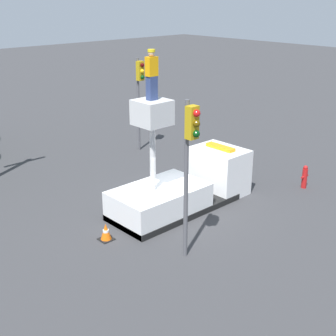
% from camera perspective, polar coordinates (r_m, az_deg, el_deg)
% --- Properties ---
extents(ground_plane, '(120.00, 120.00, 0.00)m').
position_cam_1_polar(ground_plane, '(18.88, 0.79, -5.04)').
color(ground_plane, '#38383A').
extents(bucket_truck, '(6.20, 2.33, 4.63)m').
position_cam_1_polar(bucket_truck, '(18.83, 1.85, -2.22)').
color(bucket_truck, black).
rests_on(bucket_truck, ground).
extents(worker, '(0.40, 0.26, 1.75)m').
position_cam_1_polar(worker, '(16.49, -2.00, 11.28)').
color(worker, navy).
rests_on(worker, bucket_truck).
extents(traffic_light_pole, '(0.34, 0.57, 5.24)m').
position_cam_1_polar(traffic_light_pole, '(14.15, 2.68, 2.18)').
color(traffic_light_pole, '#515156').
rests_on(traffic_light_pole, ground).
extents(traffic_light_across, '(0.34, 0.57, 5.02)m').
position_cam_1_polar(traffic_light_across, '(25.03, -3.48, 9.93)').
color(traffic_light_across, '#515156').
rests_on(traffic_light_across, ground).
extents(fire_hydrant, '(0.47, 0.23, 1.06)m').
position_cam_1_polar(fire_hydrant, '(21.58, 16.32, -1.04)').
color(fire_hydrant, red).
rests_on(fire_hydrant, ground).
extents(traffic_cone_rear, '(0.48, 0.48, 0.62)m').
position_cam_1_polar(traffic_cone_rear, '(16.70, -7.58, -7.75)').
color(traffic_cone_rear, black).
rests_on(traffic_cone_rear, ground).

